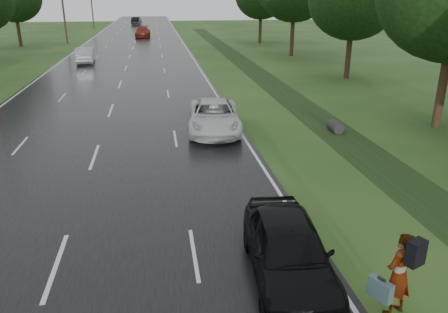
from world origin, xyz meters
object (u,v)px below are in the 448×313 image
dark_sedan (289,249)px  silver_sedan (85,55)px  pedestrian (399,274)px  white_pickup (214,116)px

dark_sedan → silver_sedan: bearing=109.1°
pedestrian → white_pickup: size_ratio=0.36×
pedestrian → dark_sedan: pedestrian is taller
pedestrian → silver_sedan: (-11.66, 38.70, -0.19)m
white_pickup → silver_sedan: size_ratio=1.16×
pedestrian → silver_sedan: size_ratio=0.42×
dark_sedan → pedestrian: bearing=-34.7°
white_pickup → dark_sedan: size_ratio=1.18×
white_pickup → dark_sedan: (0.14, -12.28, 0.03)m
dark_sedan → silver_sedan: (-9.75, 37.15, -0.01)m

